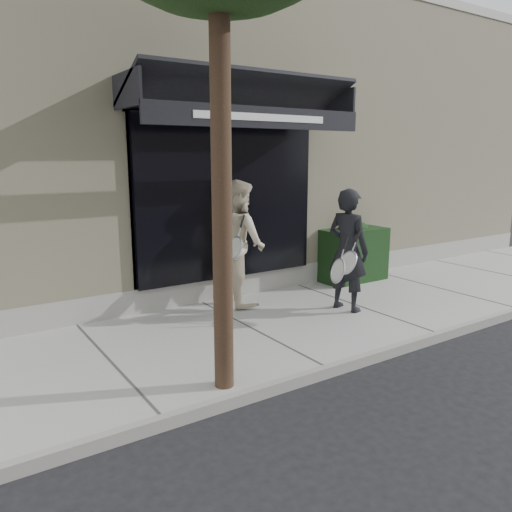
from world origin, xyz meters
TOP-DOWN VIEW (x-y plane):
  - ground at (0.00, 0.00)m, footprint 80.00×80.00m
  - sidewalk at (0.00, 0.00)m, footprint 20.00×3.00m
  - curb at (0.00, -1.55)m, footprint 20.00×0.10m
  - building_facade at (-0.01, 4.96)m, footprint 14.30×8.04m
  - hedge at (1.10, 1.25)m, footprint 1.30×0.70m
  - pedestrian_front at (-0.30, -0.07)m, footprint 0.86×0.83m
  - pedestrian_back at (-1.51, 1.15)m, footprint 0.81×1.03m

SIDE VIEW (x-z plane):
  - ground at x=0.00m, z-range 0.00..0.00m
  - sidewalk at x=0.00m, z-range 0.00..0.12m
  - curb at x=0.00m, z-range 0.00..0.14m
  - hedge at x=1.10m, z-range 0.09..1.23m
  - pedestrian_front at x=-0.30m, z-range 0.12..2.00m
  - pedestrian_back at x=-1.51m, z-range 0.12..2.12m
  - building_facade at x=-0.01m, z-range -0.08..5.56m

